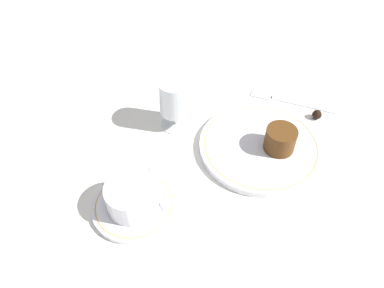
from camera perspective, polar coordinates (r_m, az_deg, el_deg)
name	(u,v)px	position (r m, az deg, el deg)	size (l,w,h in m)	color
ground_plane	(233,154)	(0.77, 6.21, -1.60)	(3.00, 3.00, 0.00)	white
dinner_plate	(260,146)	(0.78, 10.32, -0.33)	(0.25, 0.25, 0.01)	white
saucer	(134,205)	(0.69, -8.85, -9.22)	(0.15, 0.15, 0.01)	white
coffee_cup	(132,196)	(0.66, -9.17, -7.81)	(0.12, 0.09, 0.05)	white
spoon	(150,184)	(0.71, -6.44, -6.12)	(0.07, 0.09, 0.00)	silver
wine_glass	(175,100)	(0.78, -2.61, 6.73)	(0.07, 0.07, 0.12)	silver
fork	(282,100)	(0.91, 13.59, 6.55)	(0.03, 0.20, 0.01)	silver
dessert_cake	(280,139)	(0.76, 13.30, 0.68)	(0.06, 0.06, 0.05)	#563314
chocolate_truffle	(317,115)	(0.88, 18.49, 4.27)	(0.02, 0.02, 0.02)	black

